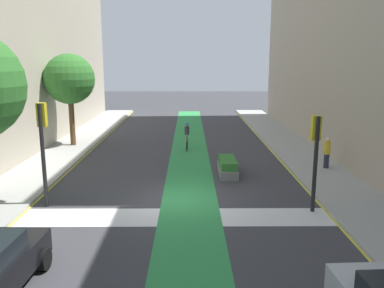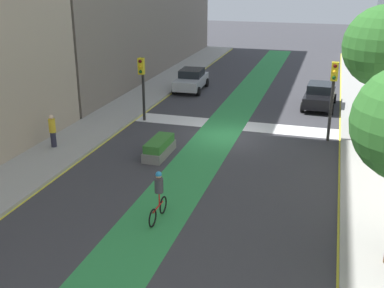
% 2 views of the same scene
% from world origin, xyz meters
% --- Properties ---
extents(ground_plane, '(120.00, 120.00, 0.00)m').
position_xyz_m(ground_plane, '(0.00, 0.00, 0.00)').
color(ground_plane, '#38383D').
extents(bike_lane_paint, '(2.40, 60.00, 0.01)m').
position_xyz_m(bike_lane_paint, '(0.56, 0.00, 0.00)').
color(bike_lane_paint, '#2D8C47').
rests_on(bike_lane_paint, ground_plane).
extents(crosswalk_band, '(12.00, 1.80, 0.01)m').
position_xyz_m(crosswalk_band, '(0.00, -2.00, 0.00)').
color(crosswalk_band, silver).
rests_on(crosswalk_band, ground_plane).
extents(sidewalk_left, '(3.00, 60.00, 0.15)m').
position_xyz_m(sidewalk_left, '(-7.50, 0.00, 0.07)').
color(sidewalk_left, '#9E9E99').
rests_on(sidewalk_left, ground_plane).
extents(curb_stripe_left, '(0.16, 60.00, 0.01)m').
position_xyz_m(curb_stripe_left, '(-6.00, 0.00, 0.01)').
color(curb_stripe_left, yellow).
rests_on(curb_stripe_left, ground_plane).
extents(sidewalk_right, '(3.00, 60.00, 0.15)m').
position_xyz_m(sidewalk_right, '(7.50, 0.00, 0.07)').
color(sidewalk_right, '#9E9E99').
rests_on(sidewalk_right, ground_plane).
extents(curb_stripe_right, '(0.16, 60.00, 0.01)m').
position_xyz_m(curb_stripe_right, '(6.00, 0.00, 0.01)').
color(curb_stripe_right, yellow).
rests_on(curb_stripe_right, ground_plane).
extents(traffic_signal_near_right, '(0.35, 0.52, 3.81)m').
position_xyz_m(traffic_signal_near_right, '(5.44, -1.31, 2.69)').
color(traffic_signal_near_right, black).
rests_on(traffic_signal_near_right, ground_plane).
extents(traffic_signal_near_left, '(0.35, 0.52, 4.25)m').
position_xyz_m(traffic_signal_near_left, '(-5.33, -0.67, 2.98)').
color(traffic_signal_near_left, black).
rests_on(traffic_signal_near_left, ground_plane).
extents(car_silver_right_near, '(2.19, 4.28, 1.57)m').
position_xyz_m(car_silver_right_near, '(4.89, -9.58, 0.80)').
color(car_silver_right_near, '#B2B7BF').
rests_on(car_silver_right_near, ground_plane).
extents(car_black_left_near, '(2.17, 4.27, 1.57)m').
position_xyz_m(car_black_left_near, '(-4.58, -7.39, 0.80)').
color(car_black_left_near, black).
rests_on(car_black_left_near, ground_plane).
extents(cyclist_in_lane, '(0.32, 1.73, 1.86)m').
position_xyz_m(cyclist_in_lane, '(0.39, 9.80, 0.97)').
color(cyclist_in_lane, black).
rests_on(cyclist_in_lane, ground_plane).
extents(pedestrian_sidewalk_right_a, '(0.34, 0.34, 1.68)m').
position_xyz_m(pedestrian_sidewalk_right_a, '(7.98, 4.53, 1.01)').
color(pedestrian_sidewalk_right_a, '#262638').
rests_on(pedestrian_sidewalk_right_a, sidewalk_right).
extents(street_tree_near, '(4.15, 4.15, 6.90)m').
position_xyz_m(street_tree_near, '(-7.61, -1.58, 4.95)').
color(street_tree_near, brown).
rests_on(street_tree_near, sidewalk_left).
extents(median_planter, '(0.92, 2.51, 0.85)m').
position_xyz_m(median_planter, '(2.56, 3.82, 0.40)').
color(median_planter, slate).
rests_on(median_planter, ground_plane).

